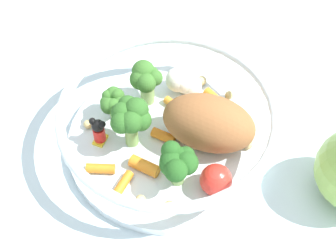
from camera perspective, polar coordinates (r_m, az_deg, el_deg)
ground_plane at (r=0.54m, az=-1.30°, el=-1.21°), size 2.40×2.40×0.00m
food_container at (r=0.51m, az=0.69°, el=0.20°), size 0.22×0.22×0.07m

